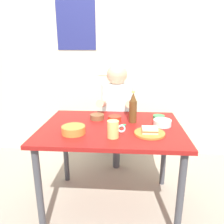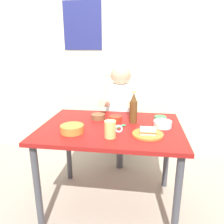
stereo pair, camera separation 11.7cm
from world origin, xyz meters
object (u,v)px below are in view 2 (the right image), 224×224
dining_table (111,137)px  dip_bowl_green (160,118)px  beer_mug (111,129)px  beer_bottle (133,109)px  person_seated (120,103)px  sandwich (148,131)px  stool (120,139)px  plate_orange (148,134)px

dining_table → dip_bowl_green: bearing=25.8°
beer_mug → beer_bottle: size_ratio=0.48×
dining_table → person_seated: bearing=89.1°
person_seated → sandwich: person_seated is taller
beer_mug → stool: bearing=91.3°
person_seated → beer_bottle: bearing=-73.0°
person_seated → beer_mug: person_seated is taller
sandwich → stool: bearing=109.4°
person_seated → beer_bottle: (0.16, -0.52, 0.09)m
dining_table → dip_bowl_green: dip_bowl_green is taller
stool → sandwich: size_ratio=4.09×
stool → beer_mug: beer_mug is taller
person_seated → dip_bowl_green: bearing=-48.1°
dining_table → beer_mug: (0.03, -0.22, 0.15)m
beer_mug → beer_bottle: 0.36m
sandwich → beer_mug: 0.27m
stool → person_seated: 0.42m
stool → dip_bowl_green: dip_bowl_green is taller
person_seated → dining_table: bearing=-90.9°
dining_table → plate_orange: bearing=-27.6°
sandwich → dip_bowl_green: (0.11, 0.34, -0.01)m
beer_bottle → person_seated: bearing=107.0°
sandwich → beer_mug: bearing=-163.7°
person_seated → dip_bowl_green: (0.38, -0.43, -0.01)m
dining_table → person_seated: (0.01, 0.62, 0.12)m
beer_mug → dip_bowl_green: bearing=48.5°
stool → dip_bowl_green: (0.38, -0.44, 0.41)m
stool → beer_bottle: bearing=-73.3°
stool → beer_mug: bearing=-88.7°
sandwich → plate_orange: bearing=0.0°
plate_orange → beer_mug: size_ratio=1.75×
dip_bowl_green → stool: bearing=131.1°
beer_mug → sandwich: bearing=16.3°
stool → dining_table: bearing=-90.9°
plate_orange → beer_bottle: size_ratio=0.84×
dining_table → plate_orange: (0.28, -0.15, 0.10)m
person_seated → dip_bowl_green: size_ratio=7.20×
person_seated → sandwich: 0.81m
sandwich → beer_mug: size_ratio=0.87×
beer_mug → beer_bottle: bearing=66.7°
plate_orange → beer_bottle: 0.30m
sandwich → dip_bowl_green: size_ratio=1.10×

